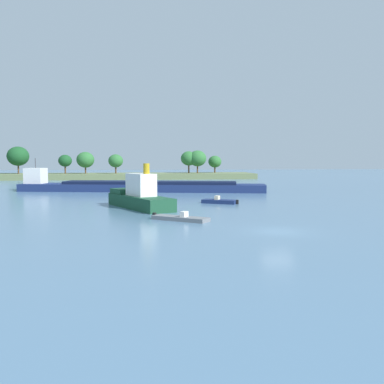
# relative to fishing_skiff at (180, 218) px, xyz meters

# --- Properties ---
(ground_plane) EXTENTS (400.00, 400.00, 0.00)m
(ground_plane) POSITION_rel_fishing_skiff_xyz_m (7.14, -7.20, -0.22)
(ground_plane) COLOR slate
(treeline_island) EXTENTS (88.63, 15.19, 9.72)m
(treeline_island) POSITION_rel_fishing_skiff_xyz_m (-17.24, 88.44, 2.31)
(treeline_island) COLOR #66754C
(treeline_island) RESTS_ON ground
(fishing_skiff) EXTENTS (5.41, 4.64, 0.88)m
(fishing_skiff) POSITION_rel_fishing_skiff_xyz_m (0.00, 0.00, 0.00)
(fishing_skiff) COLOR slate
(fishing_skiff) RESTS_ON ground
(tugboat) EXTENTS (7.91, 12.03, 5.28)m
(tugboat) POSITION_rel_fishing_skiff_xyz_m (-3.76, 11.02, 1.16)
(tugboat) COLOR #19472D
(tugboat) RESTS_ON ground
(cargo_barge) EXTENTS (43.98, 15.07, 5.91)m
(cargo_barge) POSITION_rel_fishing_skiff_xyz_m (-3.98, 37.99, 0.73)
(cargo_barge) COLOR navy
(cargo_barge) RESTS_ON ground
(small_motorboat) EXTENTS (4.78, 3.78, 0.99)m
(small_motorboat) POSITION_rel_fishing_skiff_xyz_m (6.66, 15.12, 0.06)
(small_motorboat) COLOR navy
(small_motorboat) RESTS_ON ground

